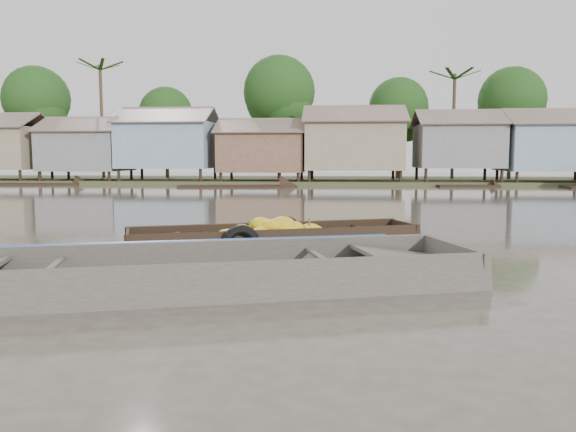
{
  "coord_description": "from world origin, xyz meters",
  "views": [
    {
      "loc": [
        1.15,
        -9.58,
        1.87
      ],
      "look_at": [
        0.32,
        0.56,
        0.8
      ],
      "focal_mm": 35.0,
      "sensor_mm": 36.0,
      "label": 1
    }
  ],
  "objects": [
    {
      "name": "ground",
      "position": [
        0.0,
        0.0,
        0.0
      ],
      "size": [
        120.0,
        120.0,
        0.0
      ],
      "primitive_type": "plane",
      "color": "#474036",
      "rests_on": "ground"
    },
    {
      "name": "riverbank",
      "position": [
        3.03,
        31.86,
        3.07
      ],
      "size": [
        120.0,
        12.47,
        10.22
      ],
      "color": "#384723",
      "rests_on": "ground"
    },
    {
      "name": "banana_boat",
      "position": [
        -0.16,
        2.0,
        0.18
      ],
      "size": [
        6.22,
        3.44,
        0.84
      ],
      "rotation": [
        0.0,
        0.0,
        0.35
      ],
      "color": "black",
      "rests_on": "ground"
    },
    {
      "name": "viewer_boat",
      "position": [
        -0.84,
        -1.76,
        0.08
      ],
      "size": [
        8.51,
        4.37,
        0.66
      ],
      "rotation": [
        0.0,
        0.0,
        0.28
      ],
      "color": "#403D36",
      "rests_on": "ground"
    },
    {
      "name": "distant_boats",
      "position": [
        13.21,
        24.55,
        0.2
      ],
      "size": [
        47.2,
        15.38,
        1.38
      ],
      "color": "black",
      "rests_on": "ground"
    }
  ]
}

